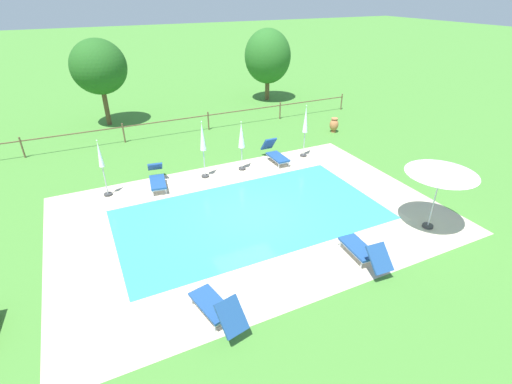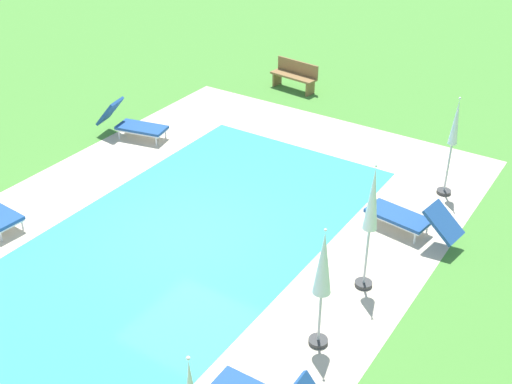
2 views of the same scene
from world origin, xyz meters
name	(u,v)px [view 1 (image 1 of 2)]	position (x,y,z in m)	size (l,w,h in m)	color
ground_plane	(252,215)	(0.00, 0.00, 0.00)	(160.00, 160.00, 0.00)	#478433
pool_deck_paving	(252,215)	(0.00, 0.00, 0.00)	(13.60, 9.25, 0.01)	beige
swimming_pool_water	(252,215)	(0.00, 0.00, 0.01)	(9.44, 5.09, 0.01)	#38C6D1
pool_coping_rim	(252,215)	(0.00, 0.00, 0.01)	(9.92, 5.57, 0.01)	beige
sun_lounger_north_near_steps	(157,178)	(-2.53, 3.76, 0.38)	(0.88, 2.05, 0.86)	navy
sun_lounger_north_mid	(364,251)	(1.89, -3.83, 0.38)	(0.73, 1.97, 0.91)	navy
sun_lounger_north_far	(275,153)	(3.04, 3.87, 0.40)	(0.62, 1.85, 1.00)	navy
sun_lounger_north_end	(217,308)	(-2.85, -4.06, 0.39)	(0.98, 1.95, 0.98)	navy
patio_umbrella_open_foreground	(442,169)	(5.13, -3.35, 2.20)	(2.25, 2.25, 2.42)	#383838
patio_umbrella_closed_row_west	(203,141)	(-0.49, 3.69, 1.67)	(0.32, 0.32, 2.52)	#383838
patio_umbrella_closed_row_mid_west	(101,162)	(-4.50, 3.81, 1.45)	(0.32, 0.32, 2.33)	#383838
patio_umbrella_closed_row_centre	(241,138)	(1.27, 3.70, 1.49)	(0.32, 0.32, 2.25)	#383838
patio_umbrella_closed_row_mid_east	(305,124)	(4.58, 3.79, 1.65)	(0.32, 0.32, 2.52)	#383838
terracotta_urn_near_fence	(334,125)	(7.98, 6.01, 0.43)	(0.49, 0.49, 0.81)	#C67547
perimeter_fence	(167,123)	(-0.61, 9.49, 0.72)	(23.54, 0.08, 1.05)	brown
tree_far_west	(99,67)	(-3.32, 12.99, 3.33)	(3.07, 3.07, 4.86)	brown
tree_west_mid	(268,56)	(7.80, 13.90, 3.02)	(3.21, 3.21, 4.86)	brown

